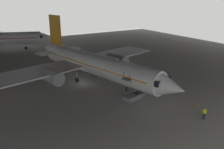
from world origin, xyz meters
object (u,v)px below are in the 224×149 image
(crew_worker_by_stairs, at_px, (126,86))
(airplane_main, at_px, (94,64))
(boarding_stairs, at_px, (134,94))
(traffic_cone_orange, at_px, (196,104))
(crew_worker_near_nose, at_px, (204,113))

(crew_worker_by_stairs, bearing_deg, airplane_main, 109.43)
(airplane_main, distance_m, boarding_stairs, 10.42)
(boarding_stairs, xyz_separation_m, traffic_cone_orange, (6.23, -6.82, -0.44))
(boarding_stairs, bearing_deg, traffic_cone_orange, -47.57)
(airplane_main, distance_m, traffic_cone_orange, 18.75)
(boarding_stairs, xyz_separation_m, crew_worker_by_stairs, (0.83, 3.10, 0.27))
(crew_worker_by_stairs, bearing_deg, crew_worker_near_nose, -76.74)
(crew_worker_near_nose, height_order, crew_worker_by_stairs, crew_worker_by_stairs)
(airplane_main, distance_m, crew_worker_near_nose, 20.76)
(traffic_cone_orange, bearing_deg, crew_worker_by_stairs, 118.58)
(crew_worker_near_nose, bearing_deg, airplane_main, 105.43)
(airplane_main, xyz_separation_m, boarding_stairs, (1.58, -9.94, -2.70))
(boarding_stairs, height_order, traffic_cone_orange, boarding_stairs)
(crew_worker_by_stairs, relative_size, traffic_cone_orange, 2.91)
(boarding_stairs, distance_m, traffic_cone_orange, 9.25)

